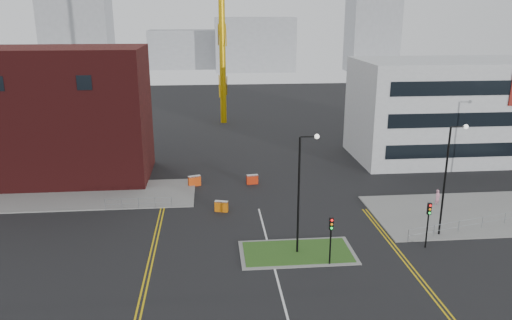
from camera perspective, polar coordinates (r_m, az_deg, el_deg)
The scene contains 26 objects.
ground at distance 31.17m, azimuth 3.58°, elevation -17.40°, with size 200.00×200.00×0.00m, color black.
pavement_left at distance 52.97m, azimuth -22.39°, elevation -3.87°, with size 28.00×8.00×0.12m, color slate.
pavement_right at distance 50.52m, azimuth 26.50°, elevation -5.35°, with size 24.00×10.00×0.12m, color slate.
island_kerb at distance 38.26m, azimuth 4.72°, elevation -10.49°, with size 8.60×4.60×0.08m, color slate.
grass_island at distance 38.25m, azimuth 4.72°, elevation -10.46°, with size 8.00×4.00×0.12m, color #29541C.
brick_building at distance 57.66m, azimuth -24.30°, elevation 4.53°, with size 24.20×10.07×14.24m.
office_block at distance 65.97m, azimuth 22.13°, elevation 5.38°, with size 25.00×12.20×12.00m.
streetlamp_island at distance 36.18m, azimuth 5.26°, elevation -2.87°, with size 1.46×0.36×9.18m.
streetlamp_right_near at distance 41.80m, azimuth 21.14°, elevation -1.26°, with size 1.46×0.36×9.18m.
traffic_light_island at distance 35.78m, azimuth 8.57°, elevation -8.13°, with size 0.28×0.33×3.65m.
traffic_light_right at distance 40.08m, azimuth 19.12°, elevation -6.13°, with size 0.28×0.33×3.65m.
railing_left at distance 47.07m, azimuth -13.29°, elevation -4.64°, with size 6.05×0.05×1.10m.
railing_right at distance 47.54m, azimuth 26.61°, elevation -5.76°, with size 19.05×5.05×1.10m.
centre_line at distance 32.83m, azimuth 3.02°, elevation -15.46°, with size 0.15×30.00×0.01m, color silver.
yellow_left_a at distance 39.82m, azimuth -11.83°, elevation -9.73°, with size 0.12×24.00×0.01m, color gold.
yellow_left_b at distance 39.79m, azimuth -11.39°, elevation -9.72°, with size 0.12×24.00×0.01m, color gold.
yellow_right_a at distance 38.54m, azimuth 16.51°, elevation -11.02°, with size 0.12×20.00×0.01m, color gold.
yellow_right_b at distance 38.65m, azimuth 16.93°, elevation -10.97°, with size 0.12×20.00×0.01m, color gold.
skyline_a at distance 149.98m, azimuth -19.71°, elevation 13.15°, with size 18.00×12.00×22.00m, color gray.
skyline_b at distance 156.46m, azimuth -0.16°, elevation 13.08°, with size 24.00×12.00×16.00m, color gray.
skyline_c at distance 158.42m, azimuth 13.17°, elevation 14.88°, with size 14.00×12.00×28.00m, color gray.
skyline_d at distance 165.95m, azimuth -6.84°, elevation 12.48°, with size 30.00×12.00×12.00m, color gray.
pedestrian at distance 49.52m, azimuth 20.04°, elevation -4.09°, with size 0.58×0.38×1.59m, color #C98297.
barrier_left at distance 52.32m, azimuth -7.05°, elevation -2.33°, with size 1.36×0.78×1.09m.
barrier_mid at distance 45.48m, azimuth -3.98°, elevation -5.25°, with size 1.25×0.73×1.00m.
barrier_right at distance 52.48m, azimuth -0.43°, elevation -2.18°, with size 1.25×0.56×1.01m.
Camera 1 is at (-4.28, -25.52, 17.38)m, focal length 35.00 mm.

